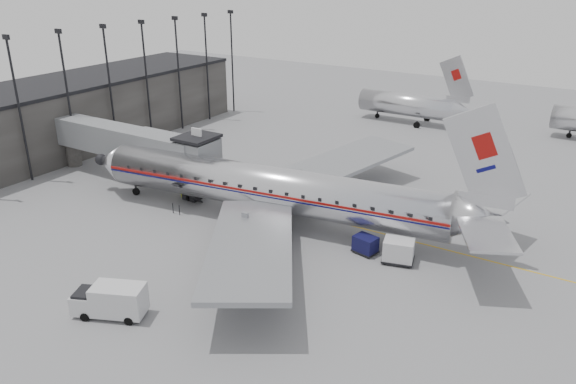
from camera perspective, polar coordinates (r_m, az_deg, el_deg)
name	(u,v)px	position (r m, az deg, el deg)	size (l,w,h in m)	color
ground	(251,233)	(48.87, -3.83, -4.19)	(160.00, 160.00, 0.00)	slate
terminal	(79,113)	(77.16, -20.50, 7.57)	(12.00, 46.00, 8.00)	#32302E
apron_line	(315,216)	(51.98, 2.72, -2.47)	(0.15, 60.00, 0.01)	gold
jet_bridge	(139,146)	(60.31, -14.88, 4.58)	(21.00, 6.20, 7.10)	slate
floodlight_masts	(129,80)	(73.23, -15.89, 10.91)	(0.90, 42.25, 15.25)	black
distant_aircraft_near	(408,104)	(84.27, 12.12, 8.74)	(16.39, 3.20, 10.26)	silver
airliner	(277,189)	(49.48, -1.08, 0.26)	(40.07, 36.90, 12.71)	silver
service_van	(110,300)	(39.33, -17.64, -10.41)	(5.14, 3.62, 2.26)	silver
baggage_cart_navy	(365,244)	(45.66, 7.87, -5.28)	(2.12, 1.78, 1.46)	#0E0E39
baggage_cart_white	(399,251)	(44.65, 11.17, -5.85)	(2.80, 2.38, 1.90)	silver
ramp_worker	(182,189)	(56.76, -10.67, 0.28)	(0.62, 0.41, 1.71)	#D2E51B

